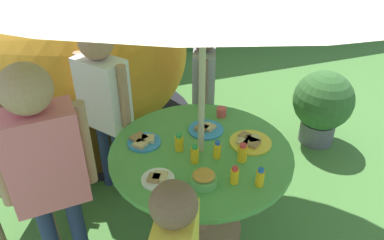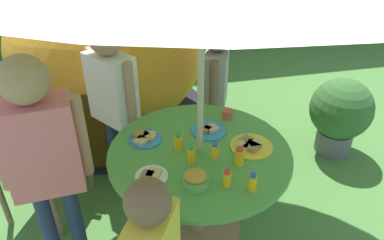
{
  "view_description": "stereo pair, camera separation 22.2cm",
  "coord_description": "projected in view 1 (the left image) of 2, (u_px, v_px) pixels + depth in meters",
  "views": [
    {
      "loc": [
        -0.64,
        -1.69,
        2.07
      ],
      "look_at": [
        -0.03,
        0.07,
        0.86
      ],
      "focal_mm": 35.25,
      "sensor_mm": 36.0,
      "label": 1
    },
    {
      "loc": [
        -0.43,
        -1.75,
        2.07
      ],
      "look_at": [
        -0.03,
        0.07,
        0.86
      ],
      "focal_mm": 35.25,
      "sensor_mm": 36.0,
      "label": 2
    }
  ],
  "objects": [
    {
      "name": "plate_center_front",
      "position": [
        250.0,
        141.0,
        2.32
      ],
      "size": [
        0.26,
        0.26,
        0.03
      ],
      "color": "yellow",
      "rests_on": "garden_table"
    },
    {
      "name": "juice_bottle_far_right",
      "position": [
        235.0,
        175.0,
        2.0
      ],
      "size": [
        0.05,
        0.05,
        0.1
      ],
      "color": "yellow",
      "rests_on": "garden_table"
    },
    {
      "name": "dome_tent",
      "position": [
        88.0,
        51.0,
        3.42
      ],
      "size": [
        2.03,
        2.03,
        1.5
      ],
      "rotation": [
        0.0,
        0.0,
        -0.06
      ],
      "color": "orange",
      "rests_on": "ground_plane"
    },
    {
      "name": "juice_bottle_back_edge",
      "position": [
        195.0,
        154.0,
        2.15
      ],
      "size": [
        0.05,
        0.05,
        0.12
      ],
      "color": "yellow",
      "rests_on": "garden_table"
    },
    {
      "name": "snack_bowl",
      "position": [
        204.0,
        179.0,
        2.0
      ],
      "size": [
        0.14,
        0.14,
        0.08
      ],
      "color": "#66B259",
      "rests_on": "garden_table"
    },
    {
      "name": "cup_near",
      "position": [
        221.0,
        112.0,
        2.58
      ],
      "size": [
        0.07,
        0.07,
        0.06
      ],
      "primitive_type": "cylinder",
      "color": "#E04C47",
      "rests_on": "garden_table"
    },
    {
      "name": "plate_front_edge",
      "position": [
        143.0,
        141.0,
        2.32
      ],
      "size": [
        0.21,
        0.21,
        0.03
      ],
      "color": "#338CD8",
      "rests_on": "garden_table"
    },
    {
      "name": "plate_mid_left",
      "position": [
        158.0,
        179.0,
        2.04
      ],
      "size": [
        0.18,
        0.18,
        0.03
      ],
      "color": "white",
      "rests_on": "garden_table"
    },
    {
      "name": "plate_near_left",
      "position": [
        206.0,
        129.0,
        2.44
      ],
      "size": [
        0.23,
        0.23,
        0.03
      ],
      "color": "#338CD8",
      "rests_on": "garden_table"
    },
    {
      "name": "juice_bottle_far_left",
      "position": [
        242.0,
        153.0,
        2.16
      ],
      "size": [
        0.06,
        0.06,
        0.12
      ],
      "color": "yellow",
      "rests_on": "garden_table"
    },
    {
      "name": "juice_bottle_center_back",
      "position": [
        260.0,
        178.0,
        1.98
      ],
      "size": [
        0.05,
        0.05,
        0.11
      ],
      "color": "yellow",
      "rests_on": "garden_table"
    },
    {
      "name": "juice_bottle_near_right",
      "position": [
        217.0,
        150.0,
        2.18
      ],
      "size": [
        0.04,
        0.04,
        0.11
      ],
      "color": "yellow",
      "rests_on": "garden_table"
    },
    {
      "name": "wooden_chair",
      "position": [
        16.0,
        155.0,
        2.45
      ],
      "size": [
        0.62,
        0.67,
        0.98
      ],
      "rotation": [
        0.0,
        0.0,
        1.13
      ],
      "color": "brown",
      "rests_on": "ground_plane"
    },
    {
      "name": "garden_table",
      "position": [
        200.0,
        173.0,
        2.36
      ],
      "size": [
        1.11,
        1.11,
        0.68
      ],
      "color": "#93704C",
      "rests_on": "ground_plane"
    },
    {
      "name": "ground_plane",
      "position": [
        200.0,
        229.0,
        2.64
      ],
      "size": [
        10.0,
        10.0,
        0.02
      ],
      "primitive_type": "cube",
      "color": "#477A38"
    },
    {
      "name": "child_in_pink_shirt",
      "position": [
        44.0,
        159.0,
        1.86
      ],
      "size": [
        0.47,
        0.24,
        1.41
      ],
      "rotation": [
        0.0,
        0.0,
        0.09
      ],
      "color": "navy",
      "rests_on": "ground_plane"
    },
    {
      "name": "child_in_white_shirt",
      "position": [
        103.0,
        93.0,
        2.54
      ],
      "size": [
        0.36,
        0.39,
        1.32
      ],
      "rotation": [
        0.0,
        0.0,
        -0.91
      ],
      "color": "navy",
      "rests_on": "ground_plane"
    },
    {
      "name": "child_in_grey_shirt",
      "position": [
        204.0,
        78.0,
        2.94
      ],
      "size": [
        0.27,
        0.38,
        1.18
      ],
      "rotation": [
        0.0,
        0.0,
        -1.95
      ],
      "color": "brown",
      "rests_on": "ground_plane"
    },
    {
      "name": "juice_bottle_mid_right",
      "position": [
        179.0,
        143.0,
        2.24
      ],
      "size": [
        0.05,
        0.05,
        0.11
      ],
      "color": "yellow",
      "rests_on": "garden_table"
    },
    {
      "name": "potted_plant",
      "position": [
        322.0,
        104.0,
        3.31
      ],
      "size": [
        0.52,
        0.52,
        0.69
      ],
      "color": "#595960",
      "rests_on": "ground_plane"
    }
  ]
}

